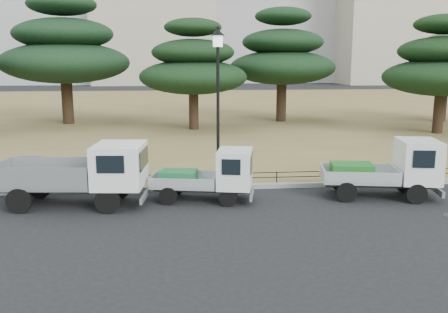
{
  "coord_description": "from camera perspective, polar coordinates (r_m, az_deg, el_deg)",
  "views": [
    {
      "loc": [
        -1.67,
        -14.57,
        4.54
      ],
      "look_at": [
        0.0,
        2.0,
        1.3
      ],
      "focal_mm": 40.0,
      "sensor_mm": 36.0,
      "label": 1
    }
  ],
  "objects": [
    {
      "name": "pine_center_right",
      "position": [
        36.34,
        6.67,
        11.33
      ],
      "size": [
        7.55,
        7.55,
        8.01
      ],
      "color": "black",
      "rests_on": "lawn"
    },
    {
      "name": "pipe_fence",
      "position": [
        17.87,
        -0.24,
        -2.25
      ],
      "size": [
        38.0,
        0.04,
        0.4
      ],
      "color": "black",
      "rests_on": "lawn"
    },
    {
      "name": "truck_kei_front",
      "position": [
        16.2,
        -1.56,
        -2.16
      ],
      "size": [
        3.44,
        1.98,
        1.71
      ],
      "rotation": [
        0.0,
        0.0,
        -0.21
      ],
      "color": "black",
      "rests_on": "ground"
    },
    {
      "name": "lawn",
      "position": [
        45.42,
        -3.64,
        5.34
      ],
      "size": [
        120.0,
        56.0,
        0.15
      ],
      "primitive_type": "cube",
      "color": "olive",
      "rests_on": "ground"
    },
    {
      "name": "pine_west_near",
      "position": [
        36.31,
        -17.78,
        11.54
      ],
      "size": [
        8.76,
        8.76,
        8.76
      ],
      "color": "black",
      "rests_on": "lawn"
    },
    {
      "name": "tarp_pile",
      "position": [
        18.78,
        -22.28,
        -2.0
      ],
      "size": [
        1.73,
        1.35,
        1.07
      ],
      "rotation": [
        0.0,
        0.0,
        -0.11
      ],
      "color": "#1538A5",
      "rests_on": "lawn"
    },
    {
      "name": "pine_east_near",
      "position": [
        32.8,
        23.69,
        9.51
      ],
      "size": [
        6.95,
        6.95,
        7.02
      ],
      "color": "black",
      "rests_on": "lawn"
    },
    {
      "name": "curb",
      "position": [
        17.81,
        -0.19,
        -3.49
      ],
      "size": [
        120.0,
        0.25,
        0.16
      ],
      "primitive_type": "cube",
      "color": "gray",
      "rests_on": "ground"
    },
    {
      "name": "street_lamp",
      "position": [
        17.55,
        -0.7,
        8.66
      ],
      "size": [
        0.49,
        0.49,
        5.43
      ],
      "color": "black",
      "rests_on": "lawn"
    },
    {
      "name": "ground",
      "position": [
        15.35,
        0.75,
        -6.19
      ],
      "size": [
        220.0,
        220.0,
        0.0
      ],
      "primitive_type": "plane",
      "color": "black"
    },
    {
      "name": "truck_large",
      "position": [
        16.22,
        -15.98,
        -1.68
      ],
      "size": [
        4.68,
        2.23,
        1.97
      ],
      "rotation": [
        0.0,
        0.0,
        -0.1
      ],
      "color": "black",
      "rests_on": "ground"
    },
    {
      "name": "pine_east_far",
      "position": [
        39.36,
        23.99,
        8.89
      ],
      "size": [
        6.17,
        6.17,
        6.2
      ],
      "color": "black",
      "rests_on": "lawn"
    },
    {
      "name": "pine_center_left",
      "position": [
        31.89,
        -3.53,
        10.3
      ],
      "size": [
        6.82,
        6.82,
        6.94
      ],
      "color": "black",
      "rests_on": "lawn"
    },
    {
      "name": "truck_kei_rear",
      "position": [
        17.46,
        18.3,
        -1.34
      ],
      "size": [
        3.95,
        2.23,
        1.95
      ],
      "rotation": [
        0.0,
        0.0,
        -0.19
      ],
      "color": "black",
      "rests_on": "ground"
    }
  ]
}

